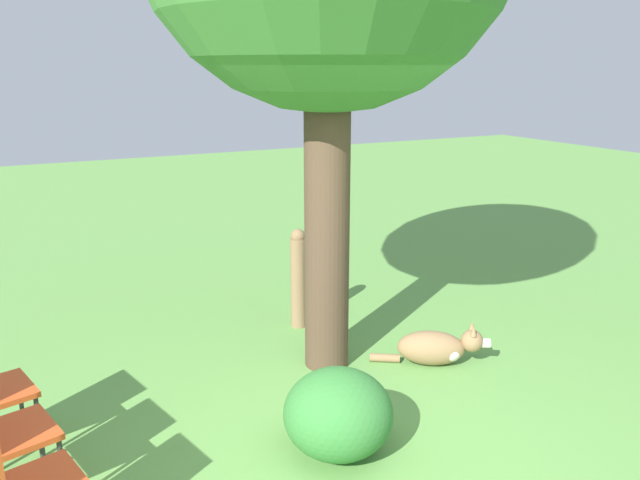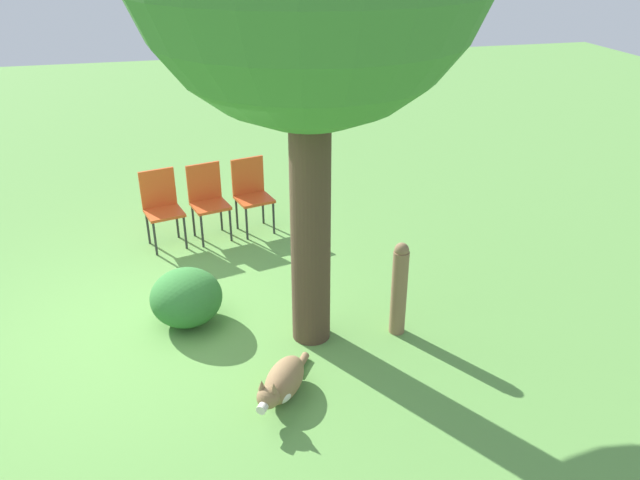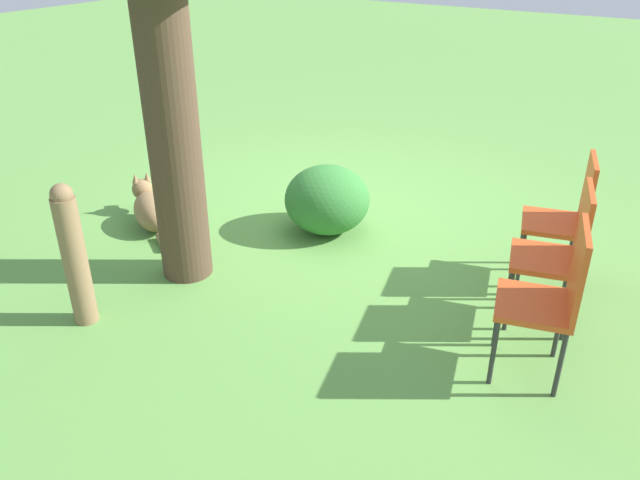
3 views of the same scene
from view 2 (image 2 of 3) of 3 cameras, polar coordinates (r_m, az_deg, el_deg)
The scene contains 7 objects.
ground_plane at distance 6.51m, azimuth -13.83°, elevation -8.25°, with size 30.00×30.00×0.00m, color #609947.
dog at distance 5.48m, azimuth -3.50°, elevation -12.90°, with size 0.90×0.63×0.39m.
fence_post at distance 6.13m, azimuth 7.26°, elevation -4.40°, with size 0.16×0.16×0.99m.
red_chair_0 at distance 8.06m, azimuth -14.28°, elevation 3.26°, with size 0.51×0.53×0.97m.
red_chair_1 at distance 8.15m, azimuth -10.24°, elevation 3.92°, with size 0.51×0.53×0.97m.
red_chair_2 at distance 8.27m, azimuth -6.30°, elevation 4.54°, with size 0.51×0.53×0.97m.
low_shrub at distance 6.48m, azimuth -12.12°, elevation -5.15°, with size 0.73×0.73×0.58m.
Camera 2 is at (5.40, 0.29, 3.63)m, focal length 35.00 mm.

